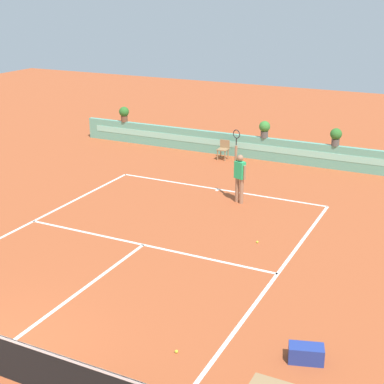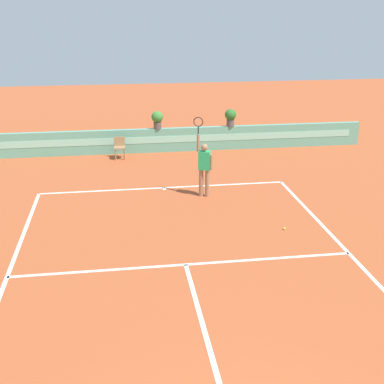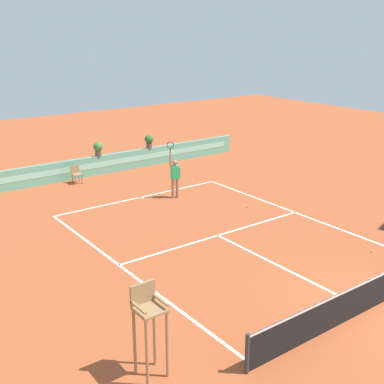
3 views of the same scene
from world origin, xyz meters
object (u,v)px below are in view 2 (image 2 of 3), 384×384
(tennis_player, at_px, (204,165))
(potted_plant_centre, at_px, (157,119))
(ball_kid_chair, at_px, (120,147))
(potted_plant_right, at_px, (231,116))
(tennis_ball_near_baseline, at_px, (284,229))

(tennis_player, distance_m, potted_plant_centre, 5.57)
(ball_kid_chair, bearing_deg, potted_plant_centre, 24.67)
(ball_kid_chair, bearing_deg, potted_plant_right, 8.91)
(ball_kid_chair, distance_m, potted_plant_centre, 1.99)
(ball_kid_chair, height_order, tennis_ball_near_baseline, ball_kid_chair)
(tennis_player, xyz_separation_m, potted_plant_centre, (-1.03, 5.46, 0.36))
(tennis_ball_near_baseline, height_order, potted_plant_centre, potted_plant_centre)
(potted_plant_centre, bearing_deg, tennis_player, -79.35)
(tennis_player, relative_size, potted_plant_centre, 3.57)
(tennis_ball_near_baseline, xyz_separation_m, potted_plant_right, (0.30, 8.39, 1.38))
(tennis_ball_near_baseline, bearing_deg, potted_plant_centre, 108.34)
(tennis_ball_near_baseline, distance_m, potted_plant_right, 8.51)
(potted_plant_right, bearing_deg, ball_kid_chair, -171.09)
(potted_plant_right, relative_size, potted_plant_centre, 1.00)
(ball_kid_chair, bearing_deg, tennis_ball_near_baseline, -60.27)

